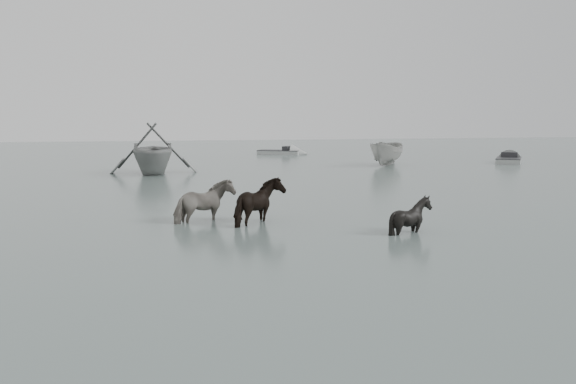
# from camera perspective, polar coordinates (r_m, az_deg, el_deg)

# --- Properties ---
(ground) EXTENTS (140.00, 140.00, 0.00)m
(ground) POSITION_cam_1_polar(r_m,az_deg,el_deg) (15.83, 0.21, -3.96)
(ground) COLOR #55655E
(ground) RESTS_ON ground
(pony_pinto) EXTENTS (2.09, 1.68, 1.61)m
(pony_pinto) POSITION_cam_1_polar(r_m,az_deg,el_deg) (17.35, -8.56, -0.34)
(pony_pinto) COLOR black
(pony_pinto) RESTS_ON ground
(pony_dark) EXTENTS (1.86, 2.00, 1.65)m
(pony_dark) POSITION_cam_1_polar(r_m,az_deg,el_deg) (16.81, -2.79, -0.46)
(pony_dark) COLOR black
(pony_dark) RESTS_ON ground
(pony_black) EXTENTS (1.60, 1.52, 1.40)m
(pony_black) POSITION_cam_1_polar(r_m,az_deg,el_deg) (15.85, 12.39, -1.54)
(pony_black) COLOR black
(pony_black) RESTS_ON ground
(rowboat_trail) EXTENTS (5.19, 5.97, 3.08)m
(rowboat_trail) POSITION_cam_1_polar(r_m,az_deg,el_deg) (33.35, -13.54, 4.47)
(rowboat_trail) COLOR gray
(rowboat_trail) RESTS_ON ground
(boat_small) EXTENTS (4.29, 4.71, 1.80)m
(boat_small) POSITION_cam_1_polar(r_m,az_deg,el_deg) (38.82, 10.05, 4.00)
(boat_small) COLOR #A3A29E
(boat_small) RESTS_ON ground
(skiff_port) EXTENTS (4.29, 4.92, 0.75)m
(skiff_port) POSITION_cam_1_polar(r_m,az_deg,el_deg) (43.47, 21.53, 3.26)
(skiff_port) COLOR #979997
(skiff_port) RESTS_ON ground
(skiff_mid) EXTENTS (5.35, 4.05, 0.75)m
(skiff_mid) POSITION_cam_1_polar(r_m,az_deg,el_deg) (50.47, -0.86, 4.27)
(skiff_mid) COLOR #A4A7A4
(skiff_mid) RESTS_ON ground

